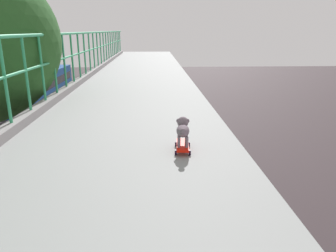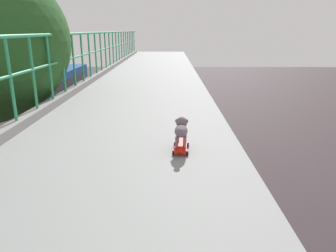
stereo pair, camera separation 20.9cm
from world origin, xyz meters
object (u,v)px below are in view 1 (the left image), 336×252
car_blue_fifth (1,184)px  small_dog (183,129)px  city_bus (43,87)px  toy_skateboard (183,146)px

car_blue_fifth → small_dog: (6.87, -8.78, 5.12)m
car_blue_fifth → city_bus: city_bus is taller
toy_skateboard → small_dog: small_dog is taller
car_blue_fifth → toy_skateboard: size_ratio=10.06×
city_bus → small_dog: bearing=-67.9°
car_blue_fifth → toy_skateboard: toy_skateboard is taller
city_bus → toy_skateboard: (10.54, -25.93, 3.71)m
car_blue_fifth → city_bus: 17.55m
city_bus → toy_skateboard: size_ratio=25.49×
car_blue_fifth → small_dog: bearing=-52.0°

